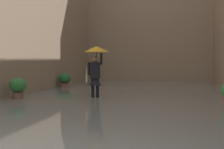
# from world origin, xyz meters

# --- Properties ---
(ground_plane) EXTENTS (60.00, 60.00, 0.00)m
(ground_plane) POSITION_xyz_m (0.00, -9.19, 0.00)
(ground_plane) COLOR #605B56
(flood_water) EXTENTS (8.94, 24.38, 0.10)m
(flood_water) POSITION_xyz_m (0.00, -9.19, 0.05)
(flood_water) COLOR slate
(flood_water) RESTS_ON ground_plane
(person_wading) EXTENTS (0.95, 0.95, 2.07)m
(person_wading) POSITION_xyz_m (0.96, -8.41, 1.41)
(person_wading) COLOR #2D2319
(person_wading) RESTS_ON ground_plane
(potted_plant_far_right) EXTENTS (0.61, 0.61, 0.84)m
(potted_plant_far_right) POSITION_xyz_m (3.59, -7.40, 0.50)
(potted_plant_far_right) COLOR brown
(potted_plant_far_right) RESTS_ON ground_plane
(potted_plant_near_right) EXTENTS (0.63, 0.63, 0.78)m
(potted_plant_near_right) POSITION_xyz_m (3.68, -12.56, 0.45)
(potted_plant_near_right) COLOR brown
(potted_plant_near_right) RESTS_ON ground_plane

